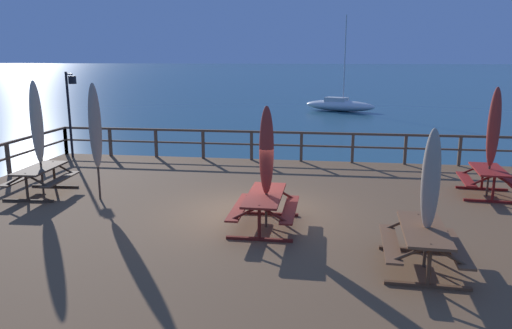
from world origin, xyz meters
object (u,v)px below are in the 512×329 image
Objects in this scene: picnic_table_mid_right at (423,239)px; sailboat_distant at (339,105)px; lamp_post_hooked at (70,102)px; patio_umbrella_short_back at (266,151)px; patio_umbrella_tall_back_right at (431,181)px; picnic_table_back_right at (41,175)px; picnic_table_back_left at (265,203)px; patio_umbrella_tall_mid_right at (95,126)px; patio_umbrella_short_mid at (37,123)px; picnic_table_front_right at (488,176)px; patio_umbrella_short_front at (494,128)px.

picnic_table_mid_right is 0.26× the size of sailboat_distant.
lamp_post_hooked reaches higher than picnic_table_mid_right.
patio_umbrella_tall_back_right is (3.10, -1.69, -0.11)m from patio_umbrella_short_back.
lamp_post_hooked is at bearing 141.18° from patio_umbrella_short_back.
picnic_table_back_right is at bearing 159.77° from picnic_table_mid_right.
patio_umbrella_tall_mid_right is (-4.64, 1.52, 1.40)m from picnic_table_back_left.
sailboat_distant is (8.88, 29.09, -2.19)m from patio_umbrella_short_mid.
sailboat_distant is (-3.32, 27.58, -0.75)m from picnic_table_front_right.
patio_umbrella_tall_back_right is 13.83m from lamp_post_hooked.
picnic_table_front_right is 0.70× the size of patio_umbrella_tall_back_right.
patio_umbrella_tall_back_right is 0.33× the size of sailboat_distant.
patio_umbrella_short_back reaches higher than picnic_table_back_right.
picnic_table_mid_right is at bearing -20.23° from picnic_table_back_right.
picnic_table_back_left is 0.65× the size of lamp_post_hooked.
lamp_post_hooked reaches higher than patio_umbrella_short_front.
patio_umbrella_short_back is (0.03, -0.01, 1.17)m from picnic_table_back_left.
patio_umbrella_short_back is (-5.69, -3.32, -0.16)m from patio_umbrella_short_front.
patio_umbrella_short_front is 0.39× the size of sailboat_distant.
picnic_table_back_right is 0.73× the size of patio_umbrella_tall_back_right.
patio_umbrella_tall_back_right is at bearing -22.54° from patio_umbrella_tall_mid_right.
patio_umbrella_short_front is (-0.01, -0.04, 1.34)m from picnic_table_front_right.
patio_umbrella_tall_mid_right is 5.98m from lamp_post_hooked.
patio_umbrella_short_mid is (-12.20, -1.51, 1.44)m from picnic_table_front_right.
patio_umbrella_short_front is at bearing 30.25° from patio_umbrella_short_back.
sailboat_distant is at bearing 73.09° from picnic_table_back_right.
patio_umbrella_short_front is (12.18, 1.55, 1.33)m from picnic_table_back_right.
picnic_table_front_right is at bearing 30.49° from patio_umbrella_short_back.
picnic_table_front_right is 14.18m from lamp_post_hooked.
sailboat_distant is at bearing 73.03° from patio_umbrella_short_mid.
patio_umbrella_tall_mid_right reaches higher than patio_umbrella_short_front.
patio_umbrella_tall_mid_right is at bearing 156.96° from picnic_table_mid_right.
patio_umbrella_tall_back_right is (9.59, -3.46, 1.07)m from picnic_table_back_right.
picnic_table_mid_right is (3.07, -1.76, -0.00)m from picnic_table_back_left.
patio_umbrella_tall_mid_right is (-7.78, 3.23, 0.34)m from patio_umbrella_tall_back_right.
picnic_table_back_right is (-9.53, 3.51, -0.00)m from picnic_table_mid_right.
picnic_table_back_left is 0.70× the size of patio_umbrella_short_front.
picnic_table_back_left and picnic_table_back_right have the same top height.
picnic_table_mid_right is at bearing -117.52° from picnic_table_front_right.
picnic_table_mid_right is 0.63× the size of patio_umbrella_short_mid.
patio_umbrella_short_back is at bearing -94.39° from sailboat_distant.
patio_umbrella_short_back is 0.87× the size of patio_umbrella_short_mid.
picnic_table_back_left is at bearing -149.78° from picnic_table_front_right.
patio_umbrella_tall_mid_right is (-10.36, -1.78, 0.08)m from patio_umbrella_short_front.
picnic_table_back_right is 0.61× the size of patio_umbrella_tall_mid_right.
patio_umbrella_tall_mid_right is at bearing 161.85° from picnic_table_back_left.
patio_umbrella_tall_back_right is (-2.59, -5.01, -0.27)m from patio_umbrella_short_front.
patio_umbrella_tall_back_right is (3.14, -1.71, 1.06)m from picnic_table_back_left.
lamp_post_hooked reaches higher than patio_umbrella_short_mid.
patio_umbrella_short_mid reaches higher than picnic_table_back_left.
sailboat_distant is at bearing 66.91° from lamp_post_hooked.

